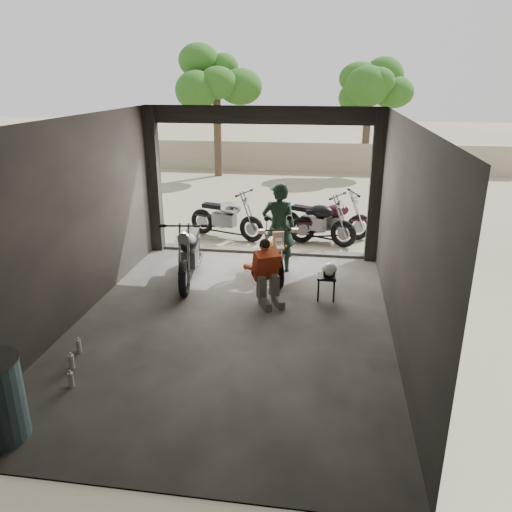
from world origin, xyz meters
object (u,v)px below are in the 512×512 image
(left_bike, at_px, (189,249))
(mechanic, at_px, (268,274))
(outside_bike_a, at_px, (226,214))
(helmet, at_px, (329,270))
(sign_post, at_px, (415,186))
(main_bike, at_px, (274,249))
(outside_bike_b, at_px, (331,217))
(outside_bike_c, at_px, (316,217))
(rider, at_px, (279,228))
(stool, at_px, (327,280))

(left_bike, distance_m, mechanic, 1.83)
(outside_bike_a, height_order, helmet, outside_bike_a)
(mechanic, relative_size, sign_post, 0.45)
(sign_post, bearing_deg, main_bike, -143.05)
(outside_bike_b, xyz_separation_m, outside_bike_c, (-0.35, -0.11, 0.01))
(rider, xyz_separation_m, helmet, (1.03, -1.25, -0.34))
(left_bike, height_order, sign_post, sign_post)
(left_bike, relative_size, outside_bike_b, 1.08)
(stool, bearing_deg, left_bike, 168.81)
(main_bike, bearing_deg, sign_post, 6.52)
(outside_bike_c, bearing_deg, outside_bike_b, -46.66)
(outside_bike_c, bearing_deg, mechanic, -164.90)
(outside_bike_c, xyz_separation_m, mechanic, (-0.70, -3.61, -0.06))
(main_bike, bearing_deg, rider, 59.02)
(helmet, bearing_deg, left_bike, 179.74)
(main_bike, bearing_deg, outside_bike_b, 50.00)
(main_bike, distance_m, outside_bike_c, 2.42)
(left_bike, relative_size, rider, 1.04)
(outside_bike_b, xyz_separation_m, helmet, (-0.01, -3.42, -0.02))
(left_bike, xyz_separation_m, outside_bike_b, (2.68, 2.90, -0.05))
(left_bike, height_order, mechanic, left_bike)
(outside_bike_b, distance_m, sign_post, 2.35)
(outside_bike_a, distance_m, mechanic, 3.92)
(main_bike, height_order, mechanic, main_bike)
(mechanic, bearing_deg, main_bike, 65.24)
(outside_bike_c, bearing_deg, rider, -172.39)
(mechanic, relative_size, helmet, 4.04)
(left_bike, height_order, helmet, left_bike)
(stool, distance_m, helmet, 0.20)
(mechanic, distance_m, sign_post, 3.78)
(outside_bike_c, bearing_deg, main_bike, -172.10)
(outside_bike_c, bearing_deg, helmet, -148.03)
(stool, bearing_deg, outside_bike_a, 126.93)
(outside_bike_a, bearing_deg, main_bike, -128.73)
(main_bike, relative_size, outside_bike_a, 0.95)
(mechanic, xyz_separation_m, helmet, (1.04, 0.30, 0.03))
(main_bike, relative_size, outside_bike_b, 0.96)
(outside_bike_c, bearing_deg, left_bike, 166.23)
(left_bike, xyz_separation_m, mechanic, (1.63, -0.82, -0.10))
(left_bike, bearing_deg, sign_post, 12.20)
(outside_bike_b, height_order, sign_post, sign_post)
(outside_bike_b, distance_m, outside_bike_c, 0.37)
(outside_bike_b, bearing_deg, mechanic, 146.76)
(outside_bike_a, xyz_separation_m, outside_bike_b, (2.55, 0.10, -0.00))
(left_bike, bearing_deg, outside_bike_c, 42.19)
(outside_bike_a, distance_m, sign_post, 4.48)
(outside_bike_c, relative_size, helmet, 6.66)
(outside_bike_a, height_order, rider, rider)
(outside_bike_c, distance_m, stool, 3.33)
(rider, height_order, helmet, rider)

